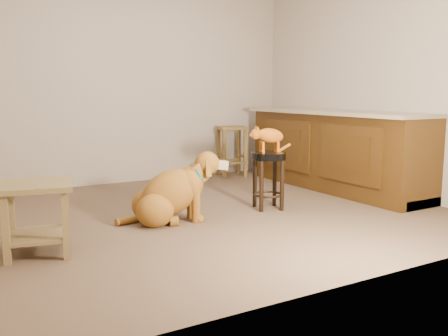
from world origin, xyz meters
TOP-DOWN VIEW (x-y plane):
  - floor at (0.00, 0.00)m, footprint 4.50×4.00m
  - room_shell at (0.00, 0.00)m, footprint 4.54×4.04m
  - cabinet_run at (1.94, 0.30)m, footprint 0.70×2.56m
  - padded_stool at (0.67, -0.13)m, footprint 0.36×0.36m
  - wood_stool at (1.36, 1.70)m, footprint 0.45×0.45m
  - side_table at (-1.57, -0.42)m, footprint 0.60×0.60m
  - golden_retriever at (-0.38, -0.10)m, footprint 1.03×0.57m
  - tabby_kitten at (0.66, -0.13)m, footprint 0.47×0.21m

SIDE VIEW (x-z plane):
  - floor at x=0.00m, z-range -0.01..0.01m
  - golden_retriever at x=-0.38m, z-range -0.08..0.58m
  - side_table at x=-1.57m, z-range 0.08..0.60m
  - wood_stool at x=1.36m, z-range 0.01..0.70m
  - padded_stool at x=0.67m, z-range 0.12..0.69m
  - cabinet_run at x=1.94m, z-range -0.03..0.91m
  - tabby_kitten at x=0.66m, z-range 0.58..0.87m
  - room_shell at x=0.00m, z-range 0.37..2.99m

